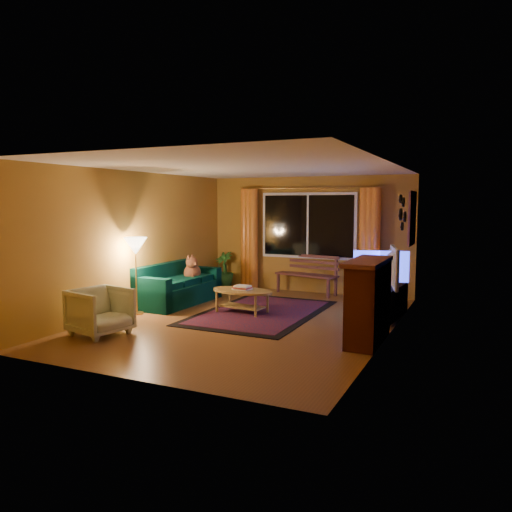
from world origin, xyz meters
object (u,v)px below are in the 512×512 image
at_px(floor_lamp, 136,276).
at_px(armchair, 100,309).
at_px(sofa, 178,284).
at_px(coffee_table, 242,301).
at_px(bench, 306,284).
at_px(tv_console, 386,302).

bearing_deg(floor_lamp, armchair, -73.69).
relative_size(sofa, coffee_table, 1.65).
relative_size(sofa, floor_lamp, 1.44).
bearing_deg(coffee_table, bench, 79.79).
relative_size(sofa, armchair, 2.49).
bearing_deg(floor_lamp, sofa, 82.45).
distance_m(bench, coffee_table, 2.29).
bearing_deg(tv_console, bench, 147.12).
height_order(coffee_table, tv_console, tv_console).
relative_size(armchair, tv_console, 0.59).
relative_size(sofa, tv_console, 1.48).
xyz_separation_m(sofa, armchair, (0.25, -2.41, -0.00)).
xyz_separation_m(bench, coffee_table, (-0.41, -2.26, 0.00)).
distance_m(bench, sofa, 2.78).
height_order(armchair, floor_lamp, floor_lamp).
xyz_separation_m(floor_lamp, tv_console, (4.00, 1.57, -0.40)).
height_order(bench, coffee_table, coffee_table).
xyz_separation_m(sofa, coffee_table, (1.50, -0.25, -0.18)).
bearing_deg(sofa, armchair, -82.81).
relative_size(bench, armchair, 1.79).
relative_size(bench, floor_lamp, 1.03).
bearing_deg(bench, tv_console, -25.62).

